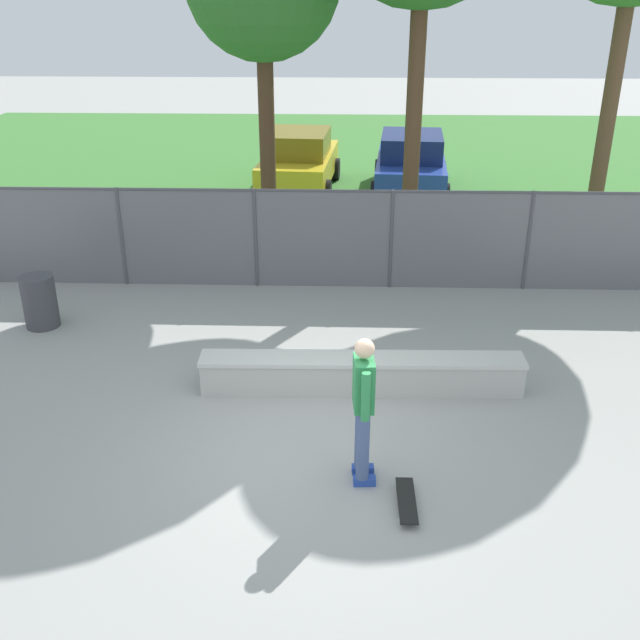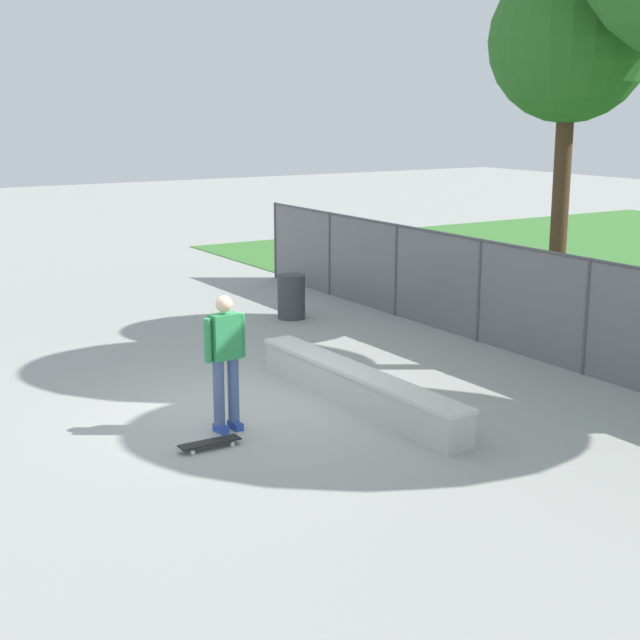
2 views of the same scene
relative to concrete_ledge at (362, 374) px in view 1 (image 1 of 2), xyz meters
name	(u,v)px [view 1 (image 1 of 2)]	position (x,y,z in m)	size (l,w,h in m)	color
ground_plane	(310,449)	(-0.66, -1.47, -0.27)	(80.00, 80.00, 0.00)	#9E9E99
grass_strip	(332,165)	(-0.66, 14.26, -0.26)	(29.74, 20.00, 0.02)	#3D7A33
concrete_ledge	(362,374)	(0.00, 0.00, 0.00)	(4.56, 0.57, 0.53)	#B7B5AD
skateboarder	(363,405)	(-0.04, -2.05, 0.74)	(0.29, 0.60, 1.82)	#2647A5
skateboard	(407,501)	(0.46, -2.54, -0.20)	(0.20, 0.80, 0.09)	black
chainlink_fence	(323,235)	(-0.66, 3.96, 0.75)	(17.81, 0.07, 1.89)	#4C4C51
car_yellow	(299,161)	(-1.54, 11.10, 0.57)	(2.27, 4.33, 1.66)	gold
car_blue	(411,164)	(1.52, 10.82, 0.57)	(2.27, 4.33, 1.66)	#233D9E
trash_bin	(40,301)	(-5.35, 2.00, 0.18)	(0.56, 0.56, 0.90)	#3F3F44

